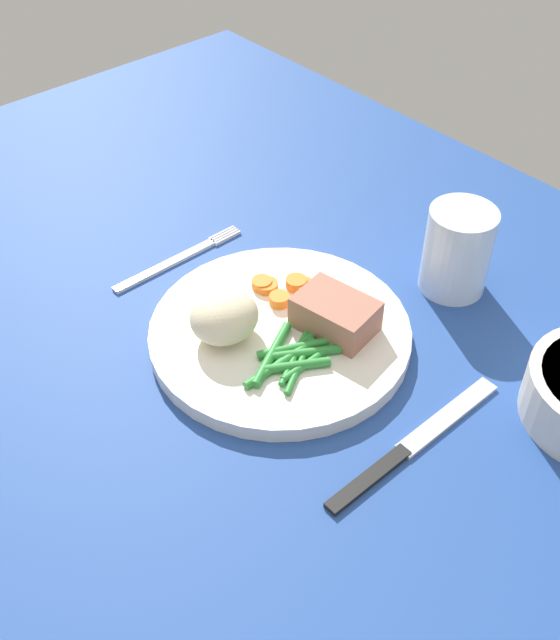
{
  "coord_description": "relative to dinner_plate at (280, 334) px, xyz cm",
  "views": [
    {
      "loc": [
        42.86,
        -33.57,
        54.14
      ],
      "look_at": [
        2.69,
        1.8,
        4.6
      ],
      "focal_mm": 43.0,
      "sensor_mm": 36.0,
      "label": 1
    }
  ],
  "objects": [
    {
      "name": "dining_table",
      "position": [
        -2.69,
        -1.8,
        -1.8
      ],
      "size": [
        120.0,
        90.0,
        2.0
      ],
      "color": "#234793",
      "rests_on": "ground"
    },
    {
      "name": "dinner_plate",
      "position": [
        0.0,
        0.0,
        0.0
      ],
      "size": [
        25.3,
        25.3,
        1.6
      ],
      "primitive_type": "cylinder",
      "color": "white",
      "rests_on": "dining_table"
    },
    {
      "name": "meat_portion",
      "position": [
        3.42,
        3.98,
        2.49
      ],
      "size": [
        8.28,
        6.41,
        3.38
      ],
      "primitive_type": "cube",
      "rotation": [
        0.0,
        0.0,
        0.18
      ],
      "color": "#A86B56",
      "rests_on": "dinner_plate"
    },
    {
      "name": "mashed_potatoes",
      "position": [
        -2.28,
        -4.55,
        3.14
      ],
      "size": [
        6.08,
        6.66,
        4.68
      ],
      "primitive_type": "ellipsoid",
      "color": "beige",
      "rests_on": "dinner_plate"
    },
    {
      "name": "carrot_slices",
      "position": [
        -3.81,
        3.71,
        1.27
      ],
      "size": [
        5.51,
        5.33,
        1.04
      ],
      "color": "orange",
      "rests_on": "dinner_plate"
    },
    {
      "name": "green_beans",
      "position": [
        4.02,
        -2.02,
        1.2
      ],
      "size": [
        7.04,
        10.88,
        0.9
      ],
      "color": "#2D8C38",
      "rests_on": "dinner_plate"
    },
    {
      "name": "fork",
      "position": [
        -16.68,
        -0.26,
        -0.6
      ],
      "size": [
        1.44,
        16.6,
        0.4
      ],
      "rotation": [
        0.0,
        0.0,
        0.02
      ],
      "color": "silver",
      "rests_on": "dining_table"
    },
    {
      "name": "knife",
      "position": [
        17.2,
        -0.29,
        -0.6
      ],
      "size": [
        1.7,
        20.5,
        0.64
      ],
      "rotation": [
        0.0,
        0.0,
        0.04
      ],
      "color": "black",
      "rests_on": "dining_table"
    },
    {
      "name": "water_glass",
      "position": [
        5.74,
        18.92,
        3.26
      ],
      "size": [
        6.9,
        6.9,
        9.31
      ],
      "color": "silver",
      "rests_on": "dining_table"
    }
  ]
}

